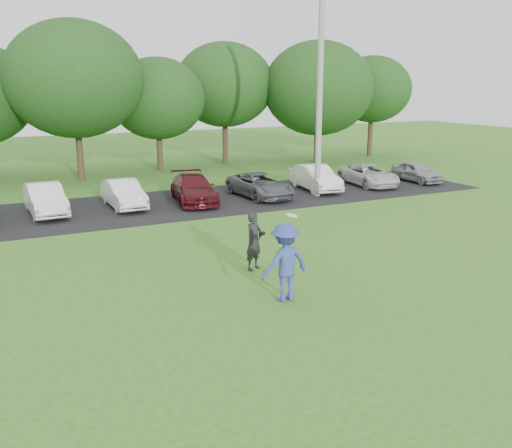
% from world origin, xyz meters
% --- Properties ---
extents(ground, '(100.00, 100.00, 0.00)m').
position_xyz_m(ground, '(0.00, 0.00, 0.00)').
color(ground, '#346F1F').
rests_on(ground, ground).
extents(parking_lot, '(32.00, 6.50, 0.03)m').
position_xyz_m(parking_lot, '(0.00, 13.00, 0.01)').
color(parking_lot, black).
rests_on(parking_lot, ground).
extents(utility_pole, '(0.28, 0.28, 10.79)m').
position_xyz_m(utility_pole, '(7.33, 11.72, 5.39)').
color(utility_pole, '#979692').
rests_on(utility_pole, ground).
extents(frisbee_player, '(1.36, 0.87, 2.31)m').
position_xyz_m(frisbee_player, '(-0.56, 0.73, 1.01)').
color(frisbee_player, '#354496').
rests_on(frisbee_player, ground).
extents(camera_bystander, '(0.75, 0.65, 1.73)m').
position_xyz_m(camera_bystander, '(-0.19, 3.24, 0.87)').
color(camera_bystander, black).
rests_on(camera_bystander, ground).
extents(parked_cars, '(29.97, 4.73, 1.26)m').
position_xyz_m(parked_cars, '(-0.10, 12.98, 0.61)').
color(parked_cars, silver).
rests_on(parked_cars, parking_lot).
extents(tree_row, '(42.39, 9.85, 8.64)m').
position_xyz_m(tree_row, '(1.51, 22.76, 4.91)').
color(tree_row, '#38281C').
rests_on(tree_row, ground).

